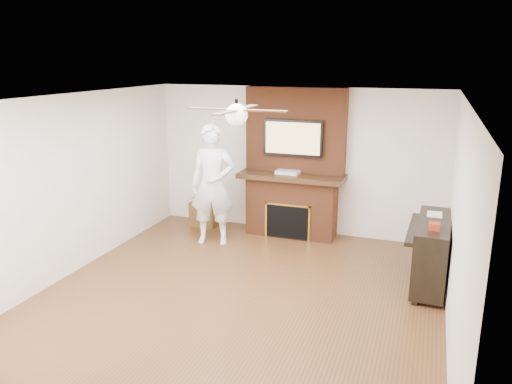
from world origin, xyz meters
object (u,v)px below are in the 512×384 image
(person, at_px, (213,185))
(piano, at_px, (431,251))
(side_table, at_px, (206,211))
(fireplace, at_px, (293,178))

(person, height_order, piano, person)
(person, relative_size, side_table, 3.64)
(fireplace, bearing_deg, side_table, -177.62)
(piano, bearing_deg, fireplace, 151.00)
(fireplace, height_order, person, fireplace)
(person, bearing_deg, side_table, 108.16)
(side_table, bearing_deg, fireplace, 2.35)
(piano, bearing_deg, person, 173.20)
(person, bearing_deg, fireplace, 22.62)
(fireplace, xyz_separation_m, side_table, (-1.61, -0.07, -0.75))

